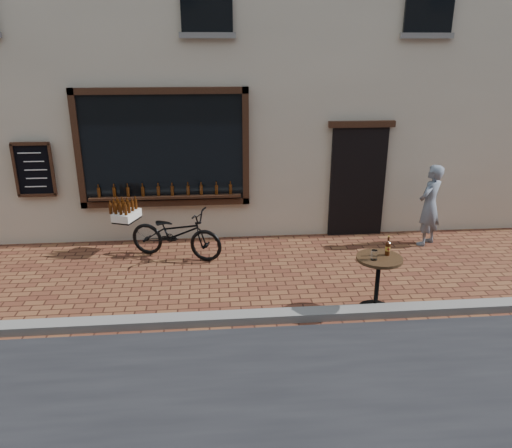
{
  "coord_description": "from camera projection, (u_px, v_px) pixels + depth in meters",
  "views": [
    {
      "loc": [
        -0.99,
        -5.98,
        3.71
      ],
      "look_at": [
        -0.34,
        1.2,
        1.1
      ],
      "focal_mm": 35.0,
      "sensor_mm": 36.0,
      "label": 1
    }
  ],
  "objects": [
    {
      "name": "ground",
      "position": [
        288.0,
        327.0,
        6.95
      ],
      "size": [
        90.0,
        90.0,
        0.0
      ],
      "primitive_type": "plane",
      "color": "#582B1C",
      "rests_on": "ground"
    },
    {
      "name": "kerb",
      "position": [
        286.0,
        315.0,
        7.11
      ],
      "size": [
        90.0,
        0.25,
        0.12
      ],
      "primitive_type": "cube",
      "color": "slate",
      "rests_on": "ground"
    },
    {
      "name": "cargo_bicycle",
      "position": [
        174.0,
        233.0,
        9.06
      ],
      "size": [
        2.13,
        1.25,
        0.99
      ],
      "rotation": [
        0.0,
        0.0,
        1.2
      ],
      "color": "black",
      "rests_on": "ground"
    },
    {
      "name": "bistro_table",
      "position": [
        378.0,
        273.0,
        7.18
      ],
      "size": [
        0.66,
        0.66,
        1.13
      ],
      "color": "black",
      "rests_on": "ground"
    },
    {
      "name": "pedestrian",
      "position": [
        430.0,
        205.0,
        9.55
      ],
      "size": [
        0.69,
        0.66,
        1.59
      ],
      "primitive_type": "imported",
      "rotation": [
        0.0,
        0.0,
        3.82
      ],
      "color": "slate",
      "rests_on": "ground"
    }
  ]
}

